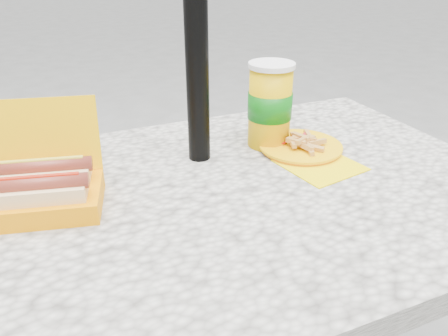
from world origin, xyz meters
name	(u,v)px	position (x,y,z in m)	size (l,w,h in m)	color
picnic_table	(227,232)	(0.00, 0.00, 0.64)	(1.20, 0.80, 0.75)	beige
hotdog_box	(37,188)	(-0.35, 0.07, 0.79)	(0.26, 0.23, 0.18)	#FFBA03
fries_plate	(302,147)	(0.24, 0.10, 0.76)	(0.20, 0.28, 0.04)	#FFDE00
soda_cup	(270,105)	(0.18, 0.16, 0.85)	(0.11, 0.11, 0.20)	#E8B000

